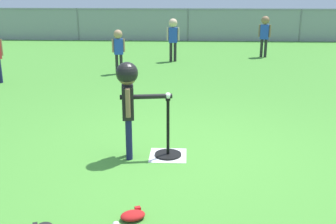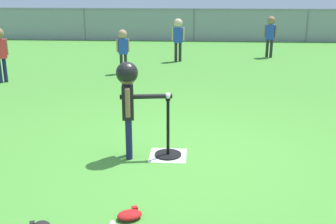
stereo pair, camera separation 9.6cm
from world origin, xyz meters
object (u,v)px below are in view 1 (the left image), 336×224
Objects in this scene: fielder_deep_right at (173,34)px; batting_tee at (168,147)px; batter_child at (128,91)px; baseball_on_tee at (168,96)px; glove_near_bats at (133,215)px; fielder_near_left at (265,31)px; fielder_deep_left at (118,46)px.

batting_tee is at bearing -88.55° from fielder_deep_right.
batter_child reaches higher than batting_tee.
baseball_on_tee is 0.46m from batter_child.
batter_child is 4.33× the size of glove_near_bats.
batter_child is at bearing -111.34° from fielder_near_left.
baseball_on_tee is at bearing -74.09° from fielder_deep_left.
fielder_near_left is at bearing 17.31° from fielder_deep_right.
glove_near_bats is (-0.08, -7.75, -0.69)m from fielder_deep_right.
baseball_on_tee is at bearing 8.44° from batter_child.
fielder_deep_right is (0.29, 6.40, -0.09)m from batter_child.
glove_near_bats is (-2.60, -8.53, -0.70)m from fielder_near_left.
glove_near_bats is (-0.24, -1.41, -0.71)m from baseball_on_tee.
fielder_near_left reaches higher than glove_near_bats.
fielder_deep_left is 3.77× the size of glove_near_bats.
baseball_on_tee is 0.06× the size of batter_child.
fielder_deep_right is at bearing 54.01° from fielder_deep_left.
fielder_deep_right is 7.78m from glove_near_bats.
batting_tee is 1.43m from glove_near_bats.
batter_child is 1.15× the size of fielder_deep_left.
baseball_on_tee is at bearing -108.34° from fielder_near_left.
fielder_deep_right is at bearing 89.40° from glove_near_bats.
fielder_near_left is (2.81, 7.19, -0.08)m from batter_child.
batter_child reaches higher than glove_near_bats.
fielder_deep_left is at bearing 100.19° from glove_near_bats.
batting_tee is 7.53m from fielder_near_left.
fielder_deep_right is 2.64m from fielder_near_left.
baseball_on_tee is 6.34m from fielder_deep_right.
batter_child reaches higher than fielder_near_left.
fielder_deep_left is at bearing -125.99° from fielder_deep_right.
fielder_deep_right is at bearing 91.45° from baseball_on_tee.
batter_child is at bearing -171.56° from batting_tee.
fielder_near_left is at bearing 33.09° from fielder_deep_left.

